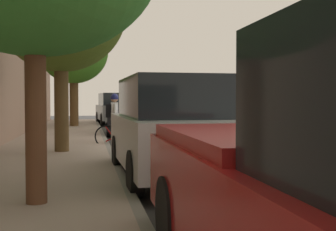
{
  "coord_description": "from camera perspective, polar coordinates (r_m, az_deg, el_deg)",
  "views": [
    {
      "loc": [
        2.68,
        14.35,
        1.55
      ],
      "look_at": [
        0.26,
        1.16,
        1.09
      ],
      "focal_mm": 47.41,
      "sensor_mm": 36.0,
      "label": 1
    }
  ],
  "objects": [
    {
      "name": "parked_sedan_black_second",
      "position": [
        19.84,
        -5.19,
        -0.33
      ],
      "size": [
        2.04,
        4.5,
        1.52
      ],
      "color": "black",
      "rests_on": "ground"
    },
    {
      "name": "lane_stripe_bike_edge",
      "position": [
        14.58,
        -2.01,
        -4.1
      ],
      "size": [
        0.12,
        37.98,
        0.01
      ],
      "primitive_type": "cube",
      "color": "white",
      "rests_on": "ground"
    },
    {
      "name": "lane_stripe_centre",
      "position": [
        16.36,
        8.2,
        -3.46
      ],
      "size": [
        0.14,
        35.8,
        0.01
      ],
      "color": "white",
      "rests_on": "ground"
    },
    {
      "name": "curb_edge",
      "position": [
        14.44,
        -7.8,
        -3.93
      ],
      "size": [
        0.16,
        37.98,
        0.14
      ],
      "primitive_type": "cube",
      "color": "gray",
      "rests_on": "ground"
    },
    {
      "name": "street_tree_near_cyclist",
      "position": [
        25.07,
        -12.04,
        8.04
      ],
      "size": [
        3.77,
        3.77,
        5.89
      ],
      "color": "brown",
      "rests_on": "sidewalk"
    },
    {
      "name": "sidewalk",
      "position": [
        14.46,
        -14.45,
        -3.97
      ],
      "size": [
        3.18,
        37.98,
        0.14
      ],
      "primitive_type": "cube",
      "color": "#A39187",
      "rests_on": "ground"
    },
    {
      "name": "bicycle_at_curb",
      "position": [
        14.59,
        -6.01,
        -2.6
      ],
      "size": [
        1.75,
        0.47,
        0.78
      ],
      "color": "black",
      "rests_on": "ground"
    },
    {
      "name": "street_tree_mid_block",
      "position": [
        12.84,
        -13.64,
        13.25
      ],
      "size": [
        3.64,
        3.64,
        5.72
      ],
      "color": "brown",
      "rests_on": "sidewalk"
    },
    {
      "name": "cyclist_with_backpack",
      "position": [
        14.99,
        -7.01,
        0.21
      ],
      "size": [
        0.43,
        0.62,
        1.78
      ],
      "color": "#C6B284",
      "rests_on": "ground"
    },
    {
      "name": "parked_suv_silver_mid",
      "position": [
        8.63,
        0.21,
        -1.51
      ],
      "size": [
        2.06,
        4.75,
        1.99
      ],
      "color": "#B7BABF",
      "rests_on": "ground"
    },
    {
      "name": "ground",
      "position": [
        14.68,
        0.19,
        -4.08
      ],
      "size": [
        60.76,
        60.76,
        0.0
      ],
      "primitive_type": "plane",
      "color": "#2D2D2D"
    },
    {
      "name": "parked_suv_grey_nearest",
      "position": [
        28.25,
        -6.96,
        0.91
      ],
      "size": [
        2.21,
        4.82,
        1.99
      ],
      "color": "slate",
      "rests_on": "ground"
    }
  ]
}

